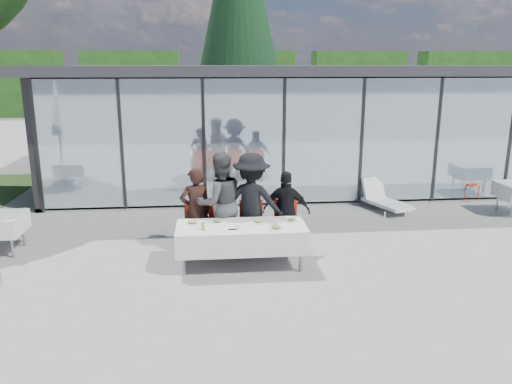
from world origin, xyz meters
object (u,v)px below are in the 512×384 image
plate_b (217,221)px  dining_table (241,237)px  plate_d (292,220)px  juice_bottle (203,226)px  diner_c (252,203)px  diner_b (220,203)px  spare_chair_a (467,179)px  diner_chair_b (220,224)px  folded_eyeglasses (232,229)px  diner_a (196,211)px  diner_chair_c (252,223)px  lounger (383,199)px  plate_extra (276,228)px  diner_chair_a (196,225)px  diner_chair_d (286,222)px  diner_d (286,211)px  plate_c (259,221)px  plate_a (192,222)px  spare_chair_b (403,181)px

plate_b → dining_table: bearing=-26.4°
plate_d → juice_bottle: 1.61m
diner_c → juice_bottle: size_ratio=13.26×
diner_b → spare_chair_a: 7.34m
diner_chair_b → folded_eyeglasses: 1.01m
diner_a → diner_chair_c: bearing=165.2°
folded_eyeglasses → lounger: folded_eyeglasses is taller
dining_table → plate_extra: bearing=-25.1°
diner_chair_a → folded_eyeglasses: diner_chair_a is taller
lounger → folded_eyeglasses: bearing=-138.2°
dining_table → diner_chair_d: size_ratio=2.32×
diner_d → lounger: (2.81, 2.52, -0.51)m
diner_d → lounger: diner_d is taller
diner_chair_a → diner_c: bearing=-1.0°
plate_extra → juice_bottle: size_ratio=1.62×
diner_d → plate_d: bearing=107.0°
plate_b → plate_c: (0.72, -0.09, 0.00)m
plate_b → spare_chair_a: bearing=29.7°
dining_table → plate_b: size_ratio=9.73×
diner_c → diner_chair_d: (0.66, 0.02, -0.41)m
diner_c → lounger: diner_c is taller
diner_c → diner_chair_c: 0.41m
plate_c → plate_d: bearing=4.2°
diner_a → plate_b: 0.66m
diner_chair_b → plate_c: bearing=-44.1°
plate_a → diner_d: bearing=17.9°
spare_chair_b → plate_b: bearing=-142.8°
diner_b → folded_eyeglasses: bearing=85.7°
diner_c → diner_chair_d: bearing=-164.0°
plate_b → plate_c: bearing=-7.4°
diner_chair_d → spare_chair_b: same height
diner_b → plate_b: 0.56m
diner_b → plate_b: diner_b is taller
diner_d → plate_b: diner_d is taller
diner_chair_a → spare_chair_b: same height
diner_a → diner_b: (0.45, 0.00, 0.14)m
diner_c → plate_c: bearing=110.7°
diner_chair_c → diner_chair_a: bearing=180.0°
plate_b → plate_d: bearing=-2.2°
diner_chair_d → spare_chair_a: (5.32, 3.23, 0.00)m
plate_extra → diner_a: bearing=144.0°
plate_a → plate_b: (0.44, 0.04, 0.00)m
spare_chair_b → lounger: (-0.72, -0.63, -0.28)m
dining_table → spare_chair_b: 5.89m
diner_a → plate_extra: bearing=128.1°
diner_chair_c → plate_d: 0.93m
diner_a → plate_c: bearing=134.9°
diner_chair_c → spare_chair_b: 5.23m
plate_b → juice_bottle: 0.46m
dining_table → diner_chair_d: bearing=39.5°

